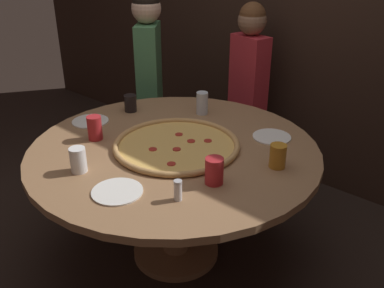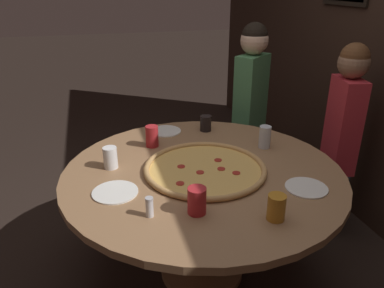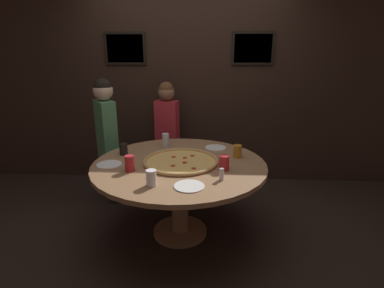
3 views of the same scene
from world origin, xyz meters
TOP-DOWN VIEW (x-y plane):
  - ground_plane at (0.00, 0.00)m, footprint 24.00×24.00m
  - back_wall at (0.00, 1.39)m, footprint 6.40×0.08m
  - dining_table at (0.00, 0.00)m, footprint 1.59×1.59m
  - giant_pizza at (0.01, 0.01)m, footprint 0.69×0.69m
  - drink_cup_near_right at (-0.17, -0.50)m, footprint 0.08×0.08m
  - drink_cup_far_right at (0.40, -0.15)m, footprint 0.09×0.09m
  - drink_cup_near_left at (0.54, 0.17)m, footprint 0.08×0.08m
  - drink_cup_beside_pizza at (-0.19, 0.47)m, footprint 0.07×0.07m
  - drink_cup_centre_back at (-0.57, 0.19)m, footprint 0.08×0.08m
  - drink_cup_far_left at (-0.40, -0.22)m, footprint 0.08×0.08m
  - white_plate_left_side at (0.34, 0.45)m, footprint 0.22×0.22m
  - white_plate_far_back at (-0.63, -0.09)m, footprint 0.22×0.22m
  - white_plate_beside_cup at (0.12, -0.50)m, footprint 0.23×0.23m
  - condiment_shaker at (0.37, -0.37)m, footprint 0.04×0.04m
  - diner_far_left at (-0.90, 0.68)m, footprint 0.32×0.36m
  - diner_side_right at (-0.26, 1.10)m, footprint 0.36×0.21m

SIDE VIEW (x-z plane):
  - ground_plane at x=0.00m, z-range 0.00..0.00m
  - dining_table at x=0.00m, z-range 0.24..0.98m
  - white_plate_left_side at x=0.34m, z-range 0.74..0.75m
  - white_plate_far_back at x=-0.63m, z-range 0.74..0.75m
  - white_plate_beside_cup at x=0.12m, z-range 0.74..0.75m
  - giant_pizza at x=0.01m, z-range 0.74..0.77m
  - diner_side_right at x=-0.26m, z-range 0.09..1.46m
  - condiment_shaker at x=0.37m, z-range 0.74..0.84m
  - drink_cup_centre_back at x=-0.57m, z-range 0.74..0.85m
  - drink_cup_near_left at x=0.54m, z-range 0.74..0.86m
  - drink_cup_near_right at x=-0.17m, z-range 0.74..0.87m
  - drink_cup_far_right at x=0.40m, z-range 0.74..0.87m
  - drink_cup_far_left at x=-0.40m, z-range 0.74..0.88m
  - drink_cup_beside_pizza at x=-0.19m, z-range 0.74..0.88m
  - diner_far_left at x=-0.90m, z-range 0.10..1.54m
  - back_wall at x=0.00m, z-range 0.00..2.60m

